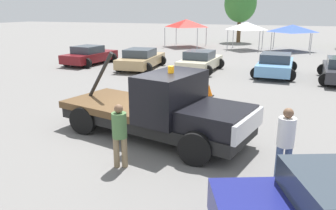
{
  "coord_description": "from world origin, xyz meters",
  "views": [
    {
      "loc": [
        3.9,
        -8.79,
        3.8
      ],
      "look_at": [
        0.5,
        0.0,
        1.05
      ],
      "focal_mm": 35.0,
      "sensor_mm": 36.0,
      "label": 1
    }
  ],
  "objects_px": {
    "canopy_tent_white": "(246,26)",
    "person_at_hood": "(120,132)",
    "parked_car_tan": "(141,59)",
    "parked_car_skyblue": "(275,65)",
    "person_near_truck": "(286,139)",
    "canopy_tent_red": "(186,23)",
    "traffic_cone": "(209,91)",
    "tree_left": "(240,4)",
    "parked_car_cream": "(200,61)",
    "parked_car_maroon": "(90,55)",
    "tow_truck": "(163,110)",
    "canopy_tent_blue": "(293,28)"
  },
  "relations": [
    {
      "from": "canopy_tent_white",
      "to": "person_at_hood",
      "type": "bearing_deg",
      "value": -88.13
    },
    {
      "from": "parked_car_skyblue",
      "to": "canopy_tent_red",
      "type": "bearing_deg",
      "value": 37.39
    },
    {
      "from": "person_near_truck",
      "to": "canopy_tent_blue",
      "type": "bearing_deg",
      "value": -25.44
    },
    {
      "from": "parked_car_maroon",
      "to": "canopy_tent_red",
      "type": "bearing_deg",
      "value": -6.87
    },
    {
      "from": "parked_car_tan",
      "to": "traffic_cone",
      "type": "height_order",
      "value": "parked_car_tan"
    },
    {
      "from": "canopy_tent_white",
      "to": "parked_car_cream",
      "type": "bearing_deg",
      "value": -93.86
    },
    {
      "from": "parked_car_skyblue",
      "to": "canopy_tent_red",
      "type": "distance_m",
      "value": 16.63
    },
    {
      "from": "parked_car_tan",
      "to": "canopy_tent_white",
      "type": "height_order",
      "value": "canopy_tent_white"
    },
    {
      "from": "parked_car_maroon",
      "to": "tree_left",
      "type": "bearing_deg",
      "value": -14.48
    },
    {
      "from": "canopy_tent_white",
      "to": "canopy_tent_blue",
      "type": "relative_size",
      "value": 0.87
    },
    {
      "from": "parked_car_cream",
      "to": "canopy_tent_white",
      "type": "height_order",
      "value": "canopy_tent_white"
    },
    {
      "from": "canopy_tent_blue",
      "to": "traffic_cone",
      "type": "distance_m",
      "value": 19.97
    },
    {
      "from": "tow_truck",
      "to": "canopy_tent_red",
      "type": "relative_size",
      "value": 1.8
    },
    {
      "from": "parked_car_tan",
      "to": "person_near_truck",
      "type": "bearing_deg",
      "value": -147.91
    },
    {
      "from": "person_at_hood",
      "to": "parked_car_maroon",
      "type": "relative_size",
      "value": 0.37
    },
    {
      "from": "tow_truck",
      "to": "canopy_tent_blue",
      "type": "relative_size",
      "value": 1.84
    },
    {
      "from": "person_near_truck",
      "to": "tree_left",
      "type": "bearing_deg",
      "value": -15.25
    },
    {
      "from": "parked_car_skyblue",
      "to": "person_at_hood",
      "type": "bearing_deg",
      "value": 169.2
    },
    {
      "from": "tree_left",
      "to": "canopy_tent_red",
      "type": "bearing_deg",
      "value": -122.23
    },
    {
      "from": "person_near_truck",
      "to": "traffic_cone",
      "type": "height_order",
      "value": "person_near_truck"
    },
    {
      "from": "parked_car_tan",
      "to": "tree_left",
      "type": "bearing_deg",
      "value": -13.63
    },
    {
      "from": "parked_car_maroon",
      "to": "tree_left",
      "type": "relative_size",
      "value": 0.67
    },
    {
      "from": "parked_car_tan",
      "to": "parked_car_skyblue",
      "type": "relative_size",
      "value": 1.05
    },
    {
      "from": "parked_car_maroon",
      "to": "parked_car_cream",
      "type": "bearing_deg",
      "value": -84.77
    },
    {
      "from": "canopy_tent_red",
      "to": "parked_car_skyblue",
      "type": "bearing_deg",
      "value": -53.1
    },
    {
      "from": "parked_car_tan",
      "to": "canopy_tent_red",
      "type": "xyz_separation_m",
      "value": [
        -1.44,
        14.02,
        1.79
      ]
    },
    {
      "from": "person_near_truck",
      "to": "parked_car_maroon",
      "type": "relative_size",
      "value": 0.39
    },
    {
      "from": "tree_left",
      "to": "parked_car_skyblue",
      "type": "bearing_deg",
      "value": -74.66
    },
    {
      "from": "tow_truck",
      "to": "person_at_hood",
      "type": "xyz_separation_m",
      "value": [
        -0.26,
        -2.17,
        0.04
      ]
    },
    {
      "from": "tow_truck",
      "to": "parked_car_tan",
      "type": "height_order",
      "value": "tow_truck"
    },
    {
      "from": "tree_left",
      "to": "person_at_hood",
      "type": "bearing_deg",
      "value": -85.36
    },
    {
      "from": "person_near_truck",
      "to": "parked_car_skyblue",
      "type": "xyz_separation_m",
      "value": [
        -1.02,
        13.1,
        -0.35
      ]
    },
    {
      "from": "person_at_hood",
      "to": "parked_car_maroon",
      "type": "bearing_deg",
      "value": 13.13
    },
    {
      "from": "parked_car_tan",
      "to": "canopy_tent_blue",
      "type": "height_order",
      "value": "canopy_tent_blue"
    },
    {
      "from": "person_near_truck",
      "to": "parked_car_tan",
      "type": "relative_size",
      "value": 0.36
    },
    {
      "from": "tow_truck",
      "to": "parked_car_tan",
      "type": "bearing_deg",
      "value": 130.73
    },
    {
      "from": "person_near_truck",
      "to": "canopy_tent_white",
      "type": "bearing_deg",
      "value": -16.17
    },
    {
      "from": "canopy_tent_red",
      "to": "canopy_tent_white",
      "type": "bearing_deg",
      "value": -4.12
    },
    {
      "from": "parked_car_maroon",
      "to": "canopy_tent_red",
      "type": "height_order",
      "value": "canopy_tent_red"
    },
    {
      "from": "parked_car_cream",
      "to": "tree_left",
      "type": "relative_size",
      "value": 0.65
    },
    {
      "from": "parked_car_cream",
      "to": "canopy_tent_red",
      "type": "bearing_deg",
      "value": 23.28
    },
    {
      "from": "canopy_tent_red",
      "to": "person_near_truck",
      "type": "bearing_deg",
      "value": -67.41
    },
    {
      "from": "person_at_hood",
      "to": "traffic_cone",
      "type": "bearing_deg",
      "value": -25.97
    },
    {
      "from": "parked_car_tan",
      "to": "canopy_tent_white",
      "type": "bearing_deg",
      "value": -25.27
    },
    {
      "from": "parked_car_tan",
      "to": "parked_car_skyblue",
      "type": "distance_m",
      "value": 8.53
    },
    {
      "from": "traffic_cone",
      "to": "tow_truck",
      "type": "bearing_deg",
      "value": -90.76
    },
    {
      "from": "parked_car_maroon",
      "to": "canopy_tent_white",
      "type": "bearing_deg",
      "value": -29.75
    },
    {
      "from": "parked_car_skyblue",
      "to": "canopy_tent_red",
      "type": "xyz_separation_m",
      "value": [
        -9.93,
        13.22,
        1.79
      ]
    },
    {
      "from": "parked_car_tan",
      "to": "tree_left",
      "type": "xyz_separation_m",
      "value": [
        2.95,
        20.98,
        3.83
      ]
    },
    {
      "from": "tow_truck",
      "to": "traffic_cone",
      "type": "distance_m",
      "value": 5.45
    }
  ]
}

